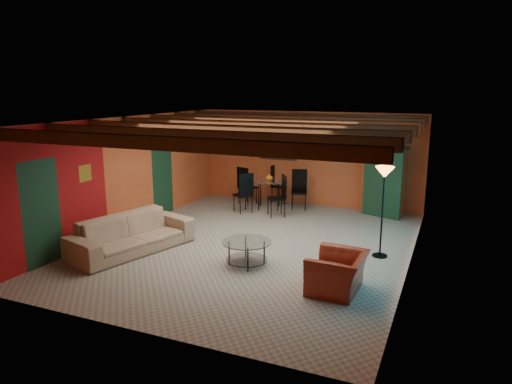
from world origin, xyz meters
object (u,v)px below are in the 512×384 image
at_px(vase, 269,166).
at_px(armchair, 338,273).
at_px(dining_table, 269,189).
at_px(sofa, 132,234).
at_px(coffee_table, 247,253).
at_px(potted_plant, 386,138).
at_px(armoire, 384,182).
at_px(floor_lamp, 382,212).

bearing_deg(vase, armchair, -56.65).
distance_m(dining_table, vase, 0.66).
distance_m(sofa, armchair, 4.41).
xyz_separation_m(coffee_table, potted_plant, (1.84, 4.79, 1.82)).
height_order(coffee_table, armoire, armoire).
relative_size(sofa, potted_plant, 5.04).
xyz_separation_m(sofa, potted_plant, (4.36, 5.02, 1.68)).
distance_m(coffee_table, floor_lamp, 2.82).
bearing_deg(sofa, armchair, -77.12).
xyz_separation_m(armchair, floor_lamp, (0.40, 1.98, 0.60)).
bearing_deg(floor_lamp, armchair, -101.50).
relative_size(coffee_table, floor_lamp, 0.51).
height_order(sofa, floor_lamp, floor_lamp).
relative_size(sofa, vase, 13.02).
bearing_deg(coffee_table, floor_lamp, 33.11).
bearing_deg(sofa, potted_plant, -24.75).
xyz_separation_m(dining_table, potted_plant, (3.05, 0.57, 1.50)).
bearing_deg(armchair, floor_lamp, 170.36).
bearing_deg(potted_plant, coffee_table, -111.04).
height_order(sofa, potted_plant, potted_plant).
bearing_deg(floor_lamp, vase, 142.13).
bearing_deg(armoire, armchair, -70.45).
relative_size(sofa, dining_table, 1.21).
xyz_separation_m(sofa, armoire, (4.36, 5.02, 0.52)).
height_order(dining_table, armoire, armoire).
relative_size(armchair, floor_lamp, 0.55).
relative_size(floor_lamp, vase, 9.27).
bearing_deg(armchair, sofa, -91.45).
relative_size(dining_table, armoire, 1.20).
relative_size(armchair, coffee_table, 1.06).
distance_m(dining_table, floor_lamp, 4.45).
distance_m(sofa, potted_plant, 6.86).
height_order(sofa, armoire, armoire).
xyz_separation_m(sofa, vase, (1.31, 4.45, 0.84)).
xyz_separation_m(armoire, vase, (-3.05, -0.57, 0.32)).
height_order(armchair, potted_plant, potted_plant).
xyz_separation_m(dining_table, vase, (0.00, 0.00, 0.66)).
xyz_separation_m(armoire, potted_plant, (0.00, 0.00, 1.16)).
distance_m(sofa, armoire, 6.67).
height_order(sofa, armchair, sofa).
relative_size(armchair, armoire, 0.56).
bearing_deg(coffee_table, potted_plant, 68.96).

